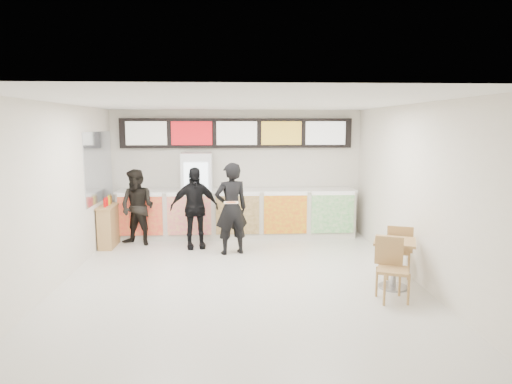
{
  "coord_description": "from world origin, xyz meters",
  "views": [
    {
      "loc": [
        -0.12,
        -7.52,
        2.63
      ],
      "look_at": [
        0.34,
        1.2,
        1.35
      ],
      "focal_mm": 32.0,
      "sensor_mm": 36.0,
      "label": 1
    }
  ],
  "objects": [
    {
      "name": "service_counter",
      "position": [
        0.0,
        3.09,
        0.57
      ],
      "size": [
        5.56,
        0.77,
        1.14
      ],
      "color": "silver",
      "rests_on": "floor"
    },
    {
      "name": "mirror_panel",
      "position": [
        -2.99,
        2.45,
        1.75
      ],
      "size": [
        0.01,
        2.0,
        1.5
      ],
      "primitive_type": "cube",
      "color": "#B2B7BF",
      "rests_on": "wall_left"
    },
    {
      "name": "wall_back",
      "position": [
        0.0,
        3.5,
        1.5
      ],
      "size": [
        6.0,
        0.0,
        6.0
      ],
      "primitive_type": "plane",
      "rotation": [
        1.57,
        0.0,
        0.0
      ],
      "color": "silver",
      "rests_on": "floor"
    },
    {
      "name": "pizza_slice",
      "position": [
        -0.14,
        1.22,
        1.16
      ],
      "size": [
        0.36,
        0.36,
        0.02
      ],
      "color": "beige",
      "rests_on": "customer_main"
    },
    {
      "name": "customer_left",
      "position": [
        -2.21,
        2.48,
        0.84
      ],
      "size": [
        1.0,
        0.9,
        1.68
      ],
      "primitive_type": "imported",
      "rotation": [
        0.0,
        0.0,
        -0.39
      ],
      "color": "black",
      "rests_on": "floor"
    },
    {
      "name": "wall_left",
      "position": [
        -3.0,
        0.0,
        1.5
      ],
      "size": [
        0.0,
        7.0,
        7.0
      ],
      "primitive_type": "plane",
      "rotation": [
        1.57,
        0.0,
        1.57
      ],
      "color": "silver",
      "rests_on": "floor"
    },
    {
      "name": "wall_right",
      "position": [
        3.0,
        0.0,
        1.5
      ],
      "size": [
        0.0,
        7.0,
        7.0
      ],
      "primitive_type": "plane",
      "rotation": [
        1.57,
        0.0,
        -1.57
      ],
      "color": "silver",
      "rests_on": "floor"
    },
    {
      "name": "condiment_ledge",
      "position": [
        -2.82,
        2.36,
        0.47
      ],
      "size": [
        0.33,
        0.82,
        1.09
      ],
      "color": "tan",
      "rests_on": "floor"
    },
    {
      "name": "floor",
      "position": [
        0.0,
        0.0,
        0.0
      ],
      "size": [
        7.0,
        7.0,
        0.0
      ],
      "primitive_type": "plane",
      "color": "beige",
      "rests_on": "ground"
    },
    {
      "name": "ceiling",
      "position": [
        0.0,
        0.0,
        3.0
      ],
      "size": [
        7.0,
        7.0,
        0.0
      ],
      "primitive_type": "plane",
      "rotation": [
        3.14,
        0.0,
        0.0
      ],
      "color": "white",
      "rests_on": "wall_back"
    },
    {
      "name": "customer_mid",
      "position": [
        -0.94,
        2.16,
        0.88
      ],
      "size": [
        1.09,
        0.62,
        1.76
      ],
      "primitive_type": "imported",
      "rotation": [
        0.0,
        0.0,
        0.19
      ],
      "color": "black",
      "rests_on": "floor"
    },
    {
      "name": "drinks_fridge",
      "position": [
        -0.93,
        3.11,
        1.0
      ],
      "size": [
        0.7,
        0.67,
        2.0
      ],
      "color": "white",
      "rests_on": "floor"
    },
    {
      "name": "customer_main",
      "position": [
        -0.14,
        1.67,
        0.95
      ],
      "size": [
        0.8,
        0.64,
        1.89
      ],
      "primitive_type": "imported",
      "rotation": [
        0.0,
        0.0,
        3.45
      ],
      "color": "black",
      "rests_on": "floor"
    },
    {
      "name": "cafe_table",
      "position": [
        2.5,
        -0.49,
        0.55
      ],
      "size": [
        1.01,
        1.67,
        0.95
      ],
      "rotation": [
        0.0,
        0.0,
        -0.37
      ],
      "color": "tan",
      "rests_on": "floor"
    },
    {
      "name": "menu_board",
      "position": [
        0.0,
        3.41,
        2.45
      ],
      "size": [
        5.5,
        0.14,
        0.7
      ],
      "color": "black",
      "rests_on": "wall_back"
    }
  ]
}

